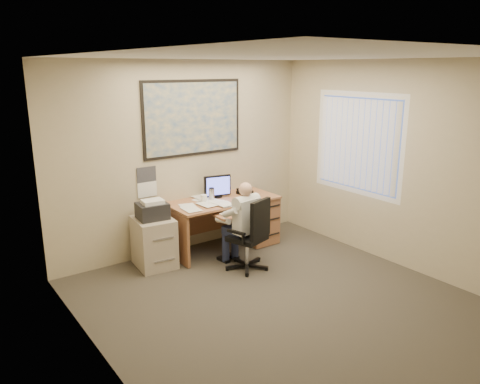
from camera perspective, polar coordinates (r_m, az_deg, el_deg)
room_shell at (r=4.91m, az=6.20°, el=0.22°), size 4.00×4.50×2.70m
desk at (r=7.03m, az=0.07°, el=-2.87°), size 1.60×0.97×1.07m
world_map at (r=6.68m, az=-5.72°, el=8.95°), size 1.56×0.03×1.06m
wall_calendar at (r=6.49m, az=-11.28°, el=1.20°), size 0.28×0.01×0.42m
window_blinds at (r=6.81m, az=14.14°, el=5.72°), size 0.06×1.40×1.30m
filing_cabinet at (r=6.36m, az=-10.47°, el=-5.51°), size 0.53×0.62×0.93m
office_chair at (r=6.18m, az=0.99°, el=-6.97°), size 0.73×0.73×0.98m
person at (r=6.13m, az=0.69°, el=-4.15°), size 0.54×0.72×1.17m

